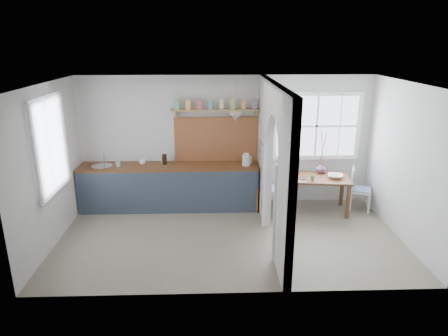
{
  "coord_description": "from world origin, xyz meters",
  "views": [
    {
      "loc": [
        -0.31,
        -6.17,
        3.23
      ],
      "look_at": [
        -0.08,
        0.48,
        1.09
      ],
      "focal_mm": 32.0,
      "sensor_mm": 36.0,
      "label": 1
    }
  ],
  "objects_px": {
    "kettle": "(246,159)",
    "vase": "(321,168)",
    "chair_left": "(273,189)",
    "chair_right": "(361,189)",
    "dining_table": "(319,194)"
  },
  "relations": [
    {
      "from": "chair_left",
      "to": "chair_right",
      "type": "relative_size",
      "value": 1.12
    },
    {
      "from": "dining_table",
      "to": "chair_right",
      "type": "relative_size",
      "value": 1.32
    },
    {
      "from": "chair_right",
      "to": "vase",
      "type": "relative_size",
      "value": 4.17
    },
    {
      "from": "vase",
      "to": "kettle",
      "type": "bearing_deg",
      "value": -176.83
    },
    {
      "from": "dining_table",
      "to": "chair_right",
      "type": "distance_m",
      "value": 0.84
    },
    {
      "from": "chair_left",
      "to": "dining_table",
      "type": "bearing_deg",
      "value": 113.33
    },
    {
      "from": "chair_left",
      "to": "kettle",
      "type": "height_order",
      "value": "kettle"
    },
    {
      "from": "dining_table",
      "to": "chair_right",
      "type": "xyz_separation_m",
      "value": [
        0.84,
        0.03,
        0.07
      ]
    },
    {
      "from": "dining_table",
      "to": "chair_left",
      "type": "xyz_separation_m",
      "value": [
        -0.91,
        -0.02,
        0.12
      ]
    },
    {
      "from": "dining_table",
      "to": "kettle",
      "type": "xyz_separation_m",
      "value": [
        -1.43,
        0.16,
        0.67
      ]
    },
    {
      "from": "kettle",
      "to": "vase",
      "type": "height_order",
      "value": "kettle"
    },
    {
      "from": "chair_left",
      "to": "chair_right",
      "type": "xyz_separation_m",
      "value": [
        1.74,
        0.05,
        -0.05
      ]
    },
    {
      "from": "kettle",
      "to": "dining_table",
      "type": "bearing_deg",
      "value": -31.52
    },
    {
      "from": "kettle",
      "to": "vase",
      "type": "relative_size",
      "value": 1.21
    },
    {
      "from": "chair_right",
      "to": "kettle",
      "type": "relative_size",
      "value": 3.43
    }
  ]
}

